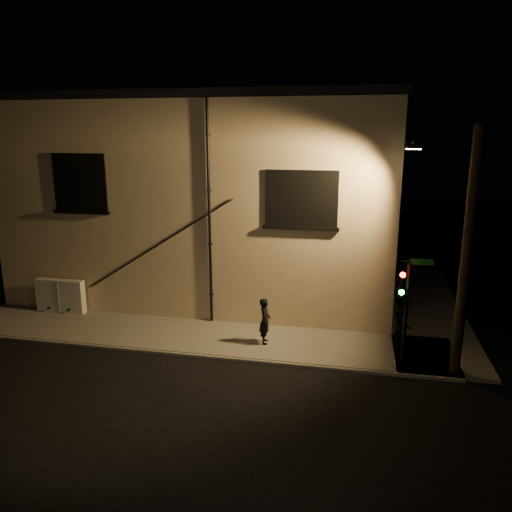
% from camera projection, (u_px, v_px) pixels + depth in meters
% --- Properties ---
extents(ground, '(90.00, 90.00, 0.00)m').
position_uv_depth(ground, '(239.00, 360.00, 16.36)').
color(ground, black).
extents(sidewalk, '(21.00, 16.00, 0.12)m').
position_uv_depth(sidewalk, '(293.00, 315.00, 20.28)').
color(sidewalk, slate).
rests_on(sidewalk, ground).
extents(building, '(16.20, 12.23, 8.80)m').
position_uv_depth(building, '(222.00, 192.00, 24.43)').
color(building, beige).
rests_on(building, ground).
extents(utility_cabinet, '(2.06, 0.35, 1.36)m').
position_uv_depth(utility_cabinet, '(61.00, 296.00, 20.34)').
color(utility_cabinet, white).
rests_on(utility_cabinet, sidewalk).
extents(pedestrian_a, '(0.48, 0.65, 1.63)m').
position_uv_depth(pedestrian_a, '(265.00, 321.00, 17.26)').
color(pedestrian_a, black).
rests_on(pedestrian_a, sidewalk).
extents(pedestrian_b, '(0.69, 0.84, 1.61)m').
position_uv_depth(pedestrian_b, '(403.00, 325.00, 16.93)').
color(pedestrian_b, black).
rests_on(pedestrian_b, sidewalk).
extents(traffic_signal, '(1.17, 2.00, 3.45)m').
position_uv_depth(traffic_signal, '(401.00, 295.00, 15.29)').
color(traffic_signal, black).
rests_on(traffic_signal, sidewalk).
extents(streetlamp_pole, '(2.03, 1.40, 7.52)m').
position_uv_depth(streetlamp_pole, '(463.00, 249.00, 14.54)').
color(streetlamp_pole, black).
rests_on(streetlamp_pole, ground).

